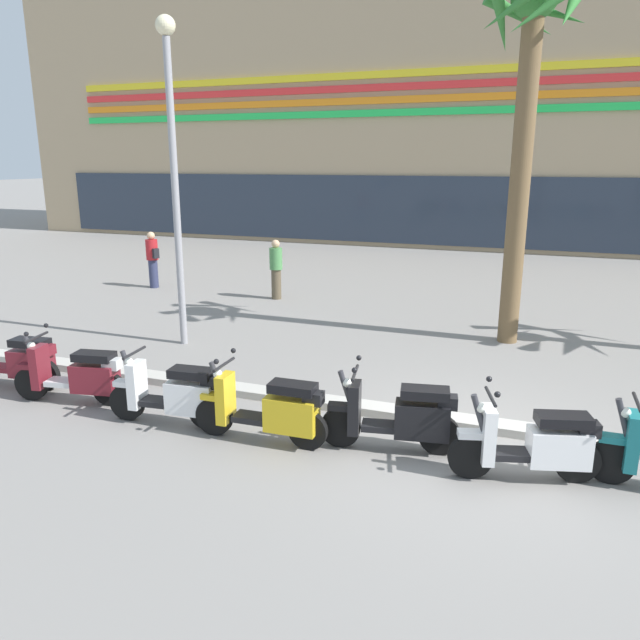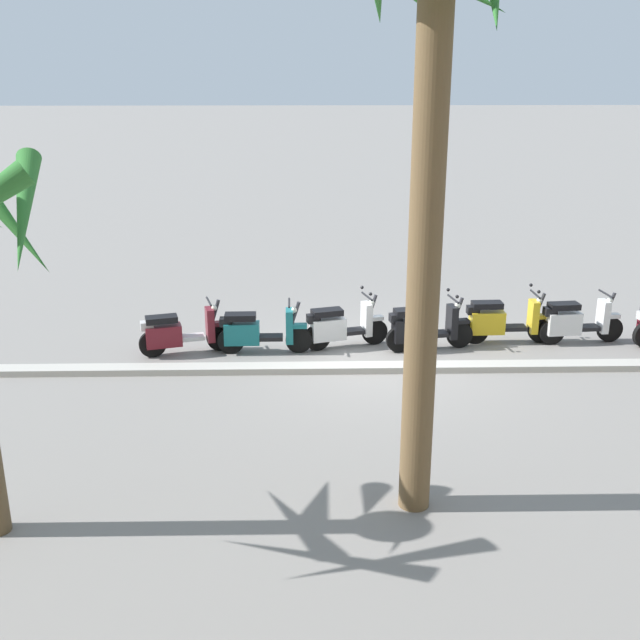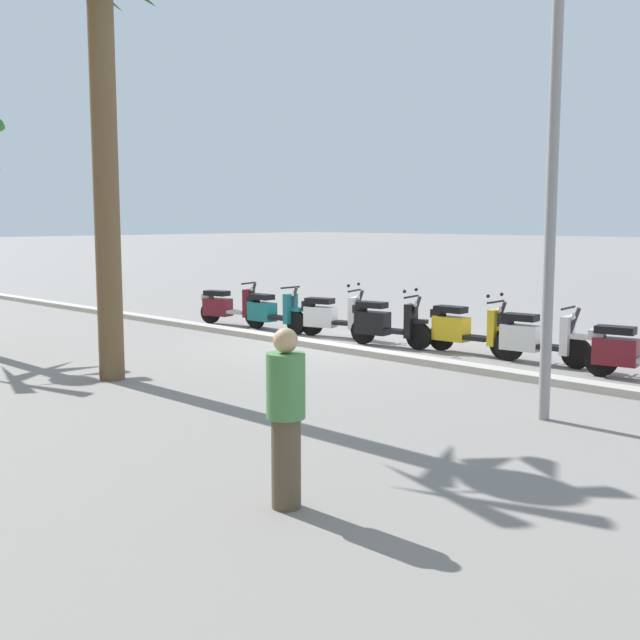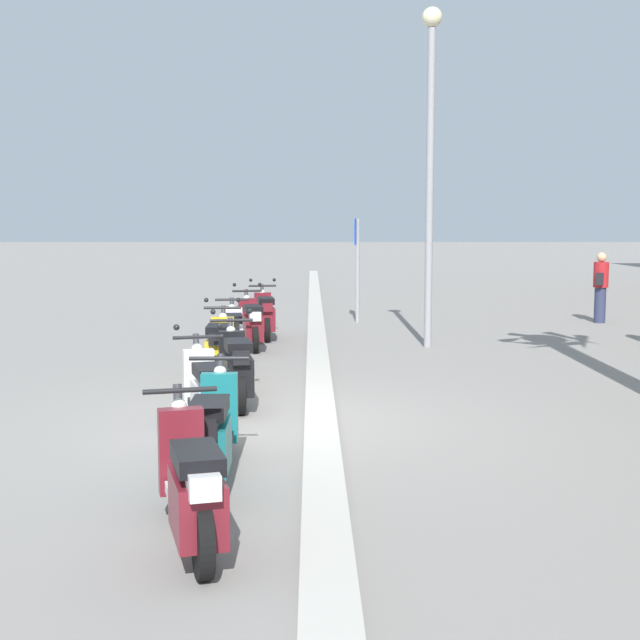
# 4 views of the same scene
# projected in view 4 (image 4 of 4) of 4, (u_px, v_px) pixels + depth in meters

# --- Properties ---
(ground_plane) EXTENTS (200.00, 200.00, 0.00)m
(ground_plane) POSITION_uv_depth(u_px,v_px,m) (276.00, 422.00, 9.93)
(ground_plane) COLOR gray
(curb_strip) EXTENTS (60.00, 0.36, 0.12)m
(curb_strip) POSITION_uv_depth(u_px,v_px,m) (320.00, 416.00, 9.93)
(curb_strip) COLOR #BCB7AD
(curb_strip) RESTS_ON ground
(scooter_maroon_mid_rear) EXTENTS (1.77, 0.59, 1.17)m
(scooter_maroon_mid_rear) POSITION_uv_depth(u_px,v_px,m) (265.00, 316.00, 17.01)
(scooter_maroon_mid_rear) COLOR black
(scooter_maroon_mid_rear) RESTS_ON ground
(scooter_maroon_mid_front) EXTENTS (1.81, 0.66, 1.17)m
(scooter_maroon_mid_front) POSITION_uv_depth(u_px,v_px,m) (251.00, 325.00, 15.64)
(scooter_maroon_mid_front) COLOR black
(scooter_maroon_mid_front) RESTS_ON ground
(scooter_white_last_in_row) EXTENTS (1.76, 0.56, 1.04)m
(scooter_white_last_in_row) POSITION_uv_depth(u_px,v_px,m) (233.00, 337.00, 13.82)
(scooter_white_last_in_row) COLOR black
(scooter_white_last_in_row) RESTS_ON ground
(scooter_yellow_mid_centre) EXTENTS (1.86, 0.56, 1.17)m
(scooter_yellow_mid_centre) POSITION_uv_depth(u_px,v_px,m) (220.00, 351.00, 12.33)
(scooter_yellow_mid_centre) COLOR black
(scooter_yellow_mid_centre) RESTS_ON ground
(scooter_black_gap_after_mid) EXTENTS (1.77, 0.65, 1.17)m
(scooter_black_gap_after_mid) POSITION_uv_depth(u_px,v_px,m) (236.00, 370.00, 10.71)
(scooter_black_gap_after_mid) COLOR black
(scooter_black_gap_after_mid) RESTS_ON ground
(scooter_white_tail_end) EXTENTS (1.69, 0.74, 1.17)m
(scooter_white_tail_end) POSITION_uv_depth(u_px,v_px,m) (206.00, 397.00, 9.10)
(scooter_white_tail_end) COLOR black
(scooter_white_tail_end) RESTS_ON ground
(scooter_teal_far_back) EXTENTS (1.85, 0.56, 1.04)m
(scooter_teal_far_back) POSITION_uv_depth(u_px,v_px,m) (213.00, 435.00, 7.48)
(scooter_teal_far_back) COLOR black
(scooter_teal_far_back) RESTS_ON ground
(scooter_maroon_second_in_line) EXTENTS (1.78, 0.76, 1.04)m
(scooter_maroon_second_in_line) POSITION_uv_depth(u_px,v_px,m) (192.00, 489.00, 5.98)
(scooter_maroon_second_in_line) COLOR black
(scooter_maroon_second_in_line) RESTS_ON ground
(crossing_sign) EXTENTS (0.60, 0.14, 2.40)m
(crossing_sign) POSITION_uv_depth(u_px,v_px,m) (357.00, 258.00, 19.80)
(crossing_sign) COLOR #939399
(crossing_sign) RESTS_ON ground
(pedestrian_by_palm_tree) EXTENTS (0.46, 0.37, 1.63)m
(pedestrian_by_palm_tree) POSITION_uv_depth(u_px,v_px,m) (601.00, 286.00, 19.79)
(pedestrian_by_palm_tree) COLOR #2D3351
(pedestrian_by_palm_tree) RESTS_ON ground
(street_lamp) EXTENTS (0.36, 0.36, 6.12)m
(street_lamp) POSITION_uv_depth(u_px,v_px,m) (430.00, 141.00, 15.54)
(street_lamp) COLOR #939399
(street_lamp) RESTS_ON ground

